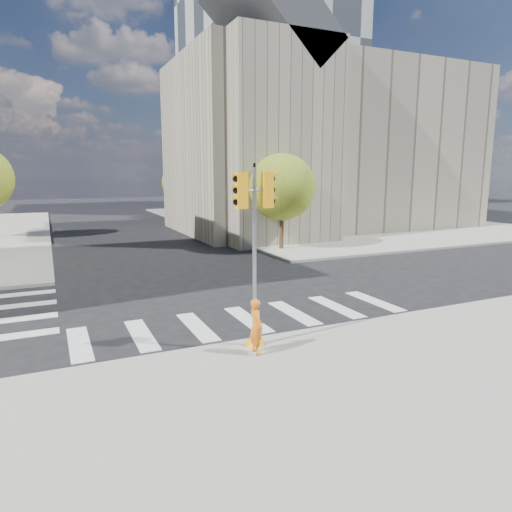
# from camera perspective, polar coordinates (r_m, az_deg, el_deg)

# --- Properties ---
(ground) EXTENTS (160.00, 160.00, 0.00)m
(ground) POSITION_cam_1_polar(r_m,az_deg,el_deg) (17.55, -3.37, -6.04)
(ground) COLOR black
(ground) RESTS_ON ground
(sidewalk_near) EXTENTS (30.00, 14.00, 0.15)m
(sidewalk_near) POSITION_cam_1_polar(r_m,az_deg,el_deg) (9.10, 25.15, -23.12)
(sidewalk_near) COLOR gray
(sidewalk_near) RESTS_ON ground
(sidewalk_far_right) EXTENTS (28.00, 40.00, 0.15)m
(sidewalk_far_right) POSITION_cam_1_polar(r_m,az_deg,el_deg) (49.42, 7.39, 4.62)
(sidewalk_far_right) COLOR gray
(sidewalk_far_right) RESTS_ON ground
(civic_building) EXTENTS (26.00, 16.00, 19.39)m
(civic_building) POSITION_cam_1_polar(r_m,az_deg,el_deg) (41.08, 7.47, 13.51)
(civic_building) COLOR gray
(civic_building) RESTS_ON ground
(office_tower) EXTENTS (20.00, 18.00, 30.00)m
(office_tower) POSITION_cam_1_polar(r_m,az_deg,el_deg) (64.95, 1.40, 19.26)
(office_tower) COLOR #9EA0A3
(office_tower) RESTS_ON ground
(tree_re_near) EXTENTS (4.20, 4.20, 6.16)m
(tree_re_near) POSITION_cam_1_polar(r_m,az_deg,el_deg) (29.08, 3.25, 8.58)
(tree_re_near) COLOR #382616
(tree_re_near) RESTS_ON ground
(tree_re_mid) EXTENTS (4.60, 4.60, 6.66)m
(tree_re_mid) POSITION_cam_1_polar(r_m,az_deg,el_deg) (40.08, -4.88, 9.48)
(tree_re_mid) COLOR #382616
(tree_re_mid) RESTS_ON ground
(tree_re_far) EXTENTS (4.00, 4.00, 5.88)m
(tree_re_far) POSITION_cam_1_polar(r_m,az_deg,el_deg) (51.54, -9.45, 9.02)
(tree_re_far) COLOR #382616
(tree_re_far) RESTS_ON ground
(lamp_near) EXTENTS (0.35, 0.18, 8.11)m
(lamp_near) POSITION_cam_1_polar(r_m,az_deg,el_deg) (32.87, 0.74, 9.72)
(lamp_near) COLOR black
(lamp_near) RESTS_ON sidewalk_far_right
(lamp_far) EXTENTS (0.35, 0.18, 8.11)m
(lamp_far) POSITION_cam_1_polar(r_m,az_deg,el_deg) (45.92, -6.86, 9.83)
(lamp_far) COLOR black
(lamp_far) RESTS_ON sidewalk_far_right
(traffic_signal) EXTENTS (1.07, 0.56, 5.05)m
(traffic_signal) POSITION_cam_1_polar(r_m,az_deg,el_deg) (12.48, -0.19, -1.83)
(traffic_signal) COLOR #FFA60D
(traffic_signal) RESTS_ON sidewalk_near
(photographer) EXTENTS (0.38, 0.56, 1.52)m
(photographer) POSITION_cam_1_polar(r_m,az_deg,el_deg) (12.31, 0.04, -8.79)
(photographer) COLOR orange
(photographer) RESTS_ON sidewalk_near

